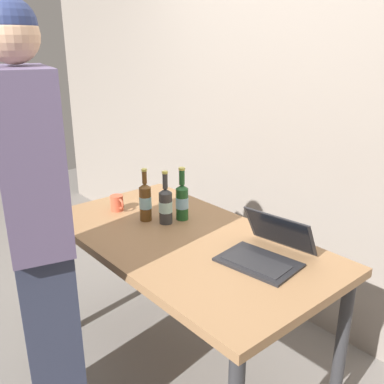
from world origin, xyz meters
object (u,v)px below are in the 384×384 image
Objects in this scene: coffee_mug at (117,203)px; laptop at (266,250)px; beer_bottle_dark at (145,201)px; beer_bottle_brown at (166,205)px; beer_bottle_green at (182,200)px; person_figure at (39,244)px.

laptop is at bearing 12.14° from coffee_mug.
coffee_mug is (-0.22, -0.04, -0.07)m from beer_bottle_dark.
beer_bottle_brown is at bearing -170.96° from laptop.
beer_bottle_brown is at bearing 30.19° from beer_bottle_dark.
beer_bottle_green is 0.10m from beer_bottle_brown.
beer_bottle_green is at bearing 30.80° from coffee_mug.
beer_bottle_green is 0.16× the size of person_figure.
laptop is 1.29× the size of beer_bottle_green.
coffee_mug is at bearing -167.86° from laptop.
laptop is 0.20× the size of person_figure.
beer_bottle_dark is at bearing -167.63° from laptop.
coffee_mug is at bearing -168.60° from beer_bottle_dark.
laptop reaches higher than coffee_mug.
beer_bottle_brown is 0.12m from beer_bottle_dark.
beer_bottle_dark is (-0.12, -0.16, 0.00)m from beer_bottle_green.
person_figure is at bearing -54.91° from coffee_mug.
beer_bottle_green is (-0.59, 0.00, 0.07)m from laptop.
beer_bottle_brown is 0.73m from person_figure.
beer_bottle_dark is at bearing 107.82° from person_figure.
laptop is 3.58× the size of coffee_mug.
beer_bottle_green reaches higher than laptop.
beer_bottle_brown is at bearing -99.61° from beer_bottle_green.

